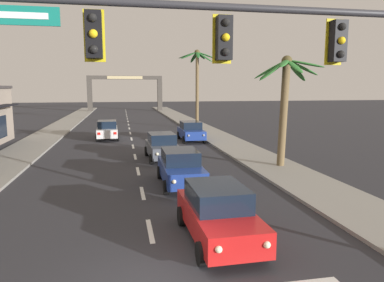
{
  "coord_description": "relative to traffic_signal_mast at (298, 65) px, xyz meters",
  "views": [
    {
      "loc": [
        -0.8,
        -7.78,
        4.6
      ],
      "look_at": [
        2.29,
        8.0,
        2.2
      ],
      "focal_mm": 33.64,
      "sensor_mm": 36.0,
      "label": 1
    }
  ],
  "objects": [
    {
      "name": "sidewalk_right",
      "position": [
        4.68,
        20.16,
        -5.03
      ],
      "size": [
        3.2,
        110.0,
        0.14
      ],
      "primitive_type": "cube",
      "color": "gray",
      "rests_on": "ground"
    },
    {
      "name": "sidewalk_left",
      "position": [
        -10.92,
        20.16,
        -5.03
      ],
      "size": [
        3.2,
        110.0,
        0.14
      ],
      "primitive_type": "cube",
      "color": "gray",
      "rests_on": "ground"
    },
    {
      "name": "lane_markings",
      "position": [
        -2.66,
        19.63,
        -5.1
      ],
      "size": [
        4.28,
        87.48,
        0.01
      ],
      "color": "silver",
      "rests_on": "ground"
    },
    {
      "name": "traffic_signal_mast",
      "position": [
        0.0,
        0.0,
        0.0
      ],
      "size": [
        10.91,
        0.41,
        7.17
      ],
      "color": "#2D2D33",
      "rests_on": "ground"
    },
    {
      "name": "sedan_lead_at_stop_bar",
      "position": [
        -1.15,
        2.44,
        -4.25
      ],
      "size": [
        2.01,
        4.47,
        1.68
      ],
      "color": "red",
      "rests_on": "ground"
    },
    {
      "name": "sedan_third_in_queue",
      "position": [
        -1.25,
        8.81,
        -4.25
      ],
      "size": [
        1.97,
        4.46,
        1.68
      ],
      "color": "navy",
      "rests_on": "ground"
    },
    {
      "name": "sedan_fifth_in_queue",
      "position": [
        -1.42,
        15.18,
        -4.25
      ],
      "size": [
        2.08,
        4.5,
        1.68
      ],
      "color": "#4C515B",
      "rests_on": "ground"
    },
    {
      "name": "sedan_oncoming_far",
      "position": [
        -5.23,
        25.19,
        -4.25
      ],
      "size": [
        2.04,
        4.49,
        1.68
      ],
      "color": "silver",
      "rests_on": "ground"
    },
    {
      "name": "sedan_parked_nearest_kerb",
      "position": [
        1.94,
        22.76,
        -4.25
      ],
      "size": [
        1.95,
        4.45,
        1.68
      ],
      "color": "navy",
      "rests_on": "ground"
    },
    {
      "name": "palm_right_second",
      "position": [
        5.15,
        11.38,
        -0.65
      ],
      "size": [
        3.68,
        3.83,
        6.36
      ],
      "color": "brown",
      "rests_on": "ground"
    },
    {
      "name": "palm_right_farthest",
      "position": [
        4.38,
        31.77,
        1.1
      ],
      "size": [
        4.14,
        4.11,
        8.7
      ],
      "color": "brown",
      "rests_on": "ground"
    },
    {
      "name": "town_gateway_arch",
      "position": [
        -3.12,
        63.93,
        -0.71
      ],
      "size": [
        14.31,
        0.9,
        6.84
      ],
      "color": "#423D38",
      "rests_on": "ground"
    }
  ]
}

